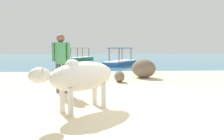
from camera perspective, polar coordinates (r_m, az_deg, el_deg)
sand_beach at (r=4.08m, az=7.19°, el=-12.00°), size 18.00×14.00×0.04m
water_surface at (r=25.85m, az=-1.88°, el=3.34°), size 60.00×36.00×0.03m
cow at (r=4.07m, az=-8.57°, el=-1.87°), size 1.65×1.47×1.04m
person_standing at (r=5.81m, az=-14.02°, el=3.02°), size 0.51×0.32×1.62m
shore_rock_large at (r=9.43m, az=-12.10°, el=0.07°), size 0.89×0.78×0.53m
shore_rock_medium at (r=7.51m, az=2.06°, el=-1.83°), size 0.49×0.60×0.40m
shore_rock_small at (r=8.63m, az=-14.44°, el=-0.81°), size 0.69×0.84×0.45m
shore_rock_flat at (r=8.65m, az=8.83°, el=0.41°), size 1.27×1.19×0.78m
boat_blue at (r=15.19m, az=2.43°, el=2.42°), size 2.88×3.74×1.29m
boat_green at (r=21.24m, az=-8.87°, el=3.43°), size 2.71×3.79×1.29m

